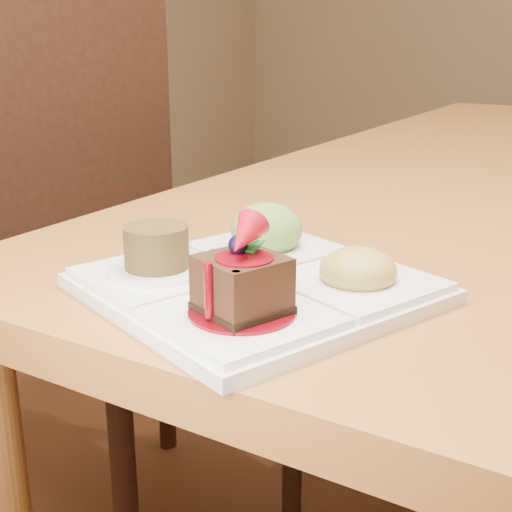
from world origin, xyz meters
The scene contains 2 objects.
chair_left centered at (-0.80, -0.28, 0.59)m, with size 0.55×0.55×1.05m.
sampler_plate centered at (-0.18, -0.75, 0.77)m, with size 0.32×0.32×0.10m.
Camera 1 is at (0.11, -1.23, 0.97)m, focal length 50.00 mm.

